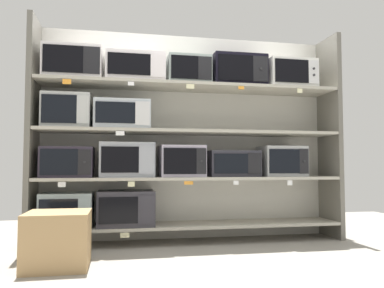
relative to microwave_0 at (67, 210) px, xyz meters
name	(u,v)px	position (x,y,z in m)	size (l,w,h in m)	color
ground	(217,269)	(1.22, -1.00, -0.36)	(7.03, 6.00, 0.02)	gray
back_panel	(188,136)	(1.22, 0.25, 0.75)	(3.23, 0.04, 2.19)	beige
upright_left	(32,131)	(-0.33, 0.00, 0.75)	(0.05, 0.45, 2.19)	#68645B
upright_right	(330,136)	(2.76, 0.00, 0.75)	(0.05, 0.45, 2.19)	#68645B
shelf_0	(192,225)	(1.22, 0.00, -0.18)	(3.03, 0.45, 0.03)	#ADA899
microwave_0	(67,210)	(0.00, 0.00, 0.00)	(0.48, 0.38, 0.32)	#96A7A8
microwave_1	(126,208)	(0.56, 0.00, 0.01)	(0.54, 0.42, 0.34)	#312F36
price_tag_0	(63,237)	(0.00, -0.22, -0.22)	(0.08, 0.00, 0.05)	beige
price_tag_1	(125,235)	(0.54, -0.22, -0.22)	(0.08, 0.00, 0.05)	beige
shelf_1	(192,178)	(1.22, 0.00, 0.29)	(3.03, 0.45, 0.03)	#ADA899
microwave_2	(68,162)	(0.00, 0.00, 0.45)	(0.48, 0.38, 0.29)	#2D2734
microwave_3	(127,160)	(0.56, 0.00, 0.48)	(0.53, 0.36, 0.34)	#979CA6
microwave_4	(181,161)	(1.11, 0.00, 0.47)	(0.44, 0.41, 0.32)	#A49CAF
microwave_5	(233,164)	(1.65, 0.00, 0.44)	(0.52, 0.35, 0.27)	#2E2D36
microwave_6	(282,161)	(2.19, 0.00, 0.47)	(0.46, 0.37, 0.32)	#A2A5A5
price_tag_2	(62,185)	(-0.02, -0.22, 0.25)	(0.07, 0.00, 0.05)	white
price_tag_3	(131,184)	(0.60, -0.22, 0.25)	(0.06, 0.00, 0.05)	beige
price_tag_4	(189,183)	(1.14, -0.22, 0.26)	(0.09, 0.00, 0.03)	orange
price_tag_5	(236,183)	(1.61, -0.22, 0.25)	(0.05, 0.00, 0.04)	white
price_tag_6	(290,183)	(2.18, -0.22, 0.25)	(0.05, 0.00, 0.05)	white
shelf_2	(192,132)	(1.22, 0.00, 0.76)	(3.03, 0.45, 0.03)	#ADA899
microwave_7	(67,112)	(-0.02, 0.00, 0.94)	(0.45, 0.35, 0.33)	#B7BAB7
microwave_8	(122,115)	(0.51, 0.00, 0.92)	(0.54, 0.41, 0.28)	#B1BAC1
price_tag_7	(120,133)	(0.49, -0.22, 0.72)	(0.08, 0.00, 0.04)	white
shelf_3	(192,87)	(1.22, 0.00, 1.23)	(3.03, 0.45, 0.03)	#ADA899
microwave_9	(73,64)	(0.03, 0.00, 1.41)	(0.55, 0.39, 0.32)	white
microwave_10	(135,69)	(0.63, 0.00, 1.39)	(0.58, 0.38, 0.29)	silver
microwave_11	(188,71)	(1.18, 0.00, 1.40)	(0.44, 0.34, 0.29)	#98A6A0
microwave_12	(238,72)	(1.71, 0.00, 1.41)	(0.56, 0.35, 0.33)	black
microwave_13	(289,75)	(2.29, 0.00, 1.40)	(0.52, 0.40, 0.31)	silver
price_tag_8	(67,82)	(0.01, -0.22, 1.19)	(0.08, 0.00, 0.05)	orange
price_tag_9	(131,84)	(0.59, -0.22, 1.20)	(0.06, 0.00, 0.04)	white
price_tag_10	(190,86)	(1.16, -0.22, 1.19)	(0.08, 0.00, 0.04)	beige
price_tag_11	(241,88)	(1.67, -0.22, 1.20)	(0.06, 0.00, 0.03)	orange
price_tag_12	(300,91)	(2.30, -0.22, 1.19)	(0.05, 0.00, 0.04)	beige
shipping_carton	(58,239)	(0.03, -0.77, -0.14)	(0.47, 0.47, 0.42)	tan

